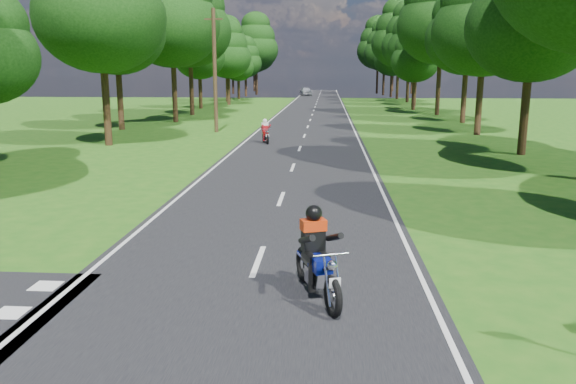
{
  "coord_description": "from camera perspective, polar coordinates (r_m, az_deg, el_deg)",
  "views": [
    {
      "loc": [
        1.42,
        -9.27,
        3.95
      ],
      "look_at": [
        0.5,
        4.0,
        1.1
      ],
      "focal_mm": 35.0,
      "sensor_mm": 36.0,
      "label": 1
    }
  ],
  "objects": [
    {
      "name": "treeline",
      "position": [
        69.47,
        4.14,
        15.6
      ],
      "size": [
        40.0,
        115.35,
        14.78
      ],
      "color": "black",
      "rests_on": "ground"
    },
    {
      "name": "road_markings",
      "position": [
        57.55,
        2.45,
        8.16
      ],
      "size": [
        7.4,
        140.0,
        0.01
      ],
      "color": "silver",
      "rests_on": "main_road"
    },
    {
      "name": "rider_far_red",
      "position": [
        31.88,
        -2.31,
        6.22
      ],
      "size": [
        0.95,
        1.71,
        1.36
      ],
      "primitive_type": null,
      "rotation": [
        0.0,
        0.0,
        0.27
      ],
      "color": "#B80F0E",
      "rests_on": "main_road"
    },
    {
      "name": "ground",
      "position": [
        10.17,
        -4.45,
        -10.78
      ],
      "size": [
        160.0,
        160.0,
        0.0
      ],
      "primitive_type": "plane",
      "color": "#215914",
      "rests_on": "ground"
    },
    {
      "name": "telegraph_pole",
      "position": [
        38.0,
        -7.45,
        12.17
      ],
      "size": [
        1.2,
        0.26,
        8.0
      ],
      "color": "#382616",
      "rests_on": "ground"
    },
    {
      "name": "distant_car",
      "position": [
        97.2,
        1.82,
        10.19
      ],
      "size": [
        2.57,
        4.6,
        1.48
      ],
      "primitive_type": "imported",
      "rotation": [
        0.0,
        0.0,
        0.2
      ],
      "color": "#B6B8BD",
      "rests_on": "main_road"
    },
    {
      "name": "main_road",
      "position": [
        59.42,
        2.63,
        8.27
      ],
      "size": [
        7.0,
        140.0,
        0.02
      ],
      "primitive_type": "cube",
      "color": "black",
      "rests_on": "ground"
    },
    {
      "name": "rider_near_blue",
      "position": [
        9.91,
        3.0,
        -6.21
      ],
      "size": [
        1.28,
        2.08,
        1.64
      ],
      "primitive_type": null,
      "rotation": [
        0.0,
        0.0,
        0.34
      ],
      "color": "navy",
      "rests_on": "main_road"
    }
  ]
}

